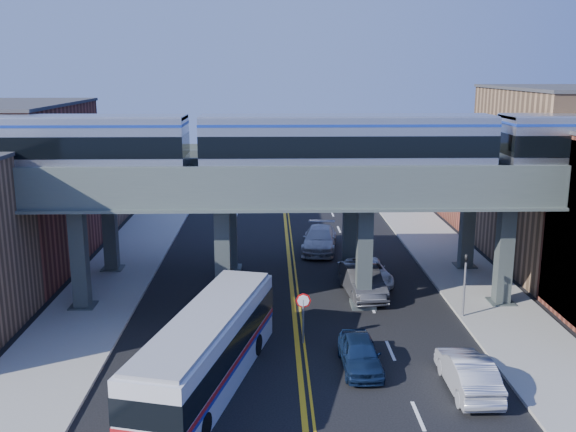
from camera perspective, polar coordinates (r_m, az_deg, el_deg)
name	(u,v)px	position (r m, az deg, el deg)	size (l,w,h in m)	color
ground	(300,371)	(29.89, 1.05, -13.60)	(120.00, 120.00, 0.00)	black
sidewalk_west	(101,295)	(40.36, -16.27, -6.78)	(5.00, 70.00, 0.16)	gray
sidewalk_east	(481,292)	(41.06, 16.76, -6.47)	(5.00, 70.00, 0.16)	gray
building_west_b	(14,189)	(46.72, -23.19, 2.23)	(8.00, 14.00, 11.00)	brown
building_west_c	(74,178)	(59.06, -18.52, 3.19)	(8.00, 10.00, 8.00)	#856245
building_east_b	(560,179)	(47.62, 23.03, 3.04)	(8.00, 14.00, 12.00)	#856245
building_east_c	(494,171)	(59.76, 17.83, 3.83)	(8.00, 10.00, 9.00)	brown
elevated_viaduct_near	(294,197)	(35.40, 0.52, 1.74)	(52.00, 3.60, 7.40)	#384140
elevated_viaduct_far	(290,176)	(42.29, 0.18, 3.60)	(52.00, 3.60, 7.40)	#384140
transit_train	(346,145)	(35.17, 5.20, 6.34)	(48.96, 3.07, 3.58)	black
stop_sign	(303,310)	(31.93, 1.37, -8.35)	(0.76, 0.09, 2.63)	slate
traffic_signal	(465,279)	(36.07, 15.46, -5.38)	(0.15, 0.18, 4.10)	slate
transit_bus	(207,351)	(28.17, -7.18, -11.80)	(5.62, 12.50, 3.14)	silver
car_lane_a	(360,353)	(29.98, 6.43, -12.04)	(1.73, 4.30, 1.46)	#11213F
car_lane_b	(362,281)	(39.01, 6.59, -5.72)	(1.94, 5.56, 1.83)	#343437
car_lane_c	(369,272)	(41.42, 7.20, -4.94)	(2.30, 4.99, 1.39)	silver
car_lane_d	(320,239)	(48.17, 2.82, -2.08)	(2.43, 5.97, 1.73)	#BABABF
car_parked_curb	(468,373)	(28.96, 15.70, -13.26)	(1.70, 4.87, 1.60)	#AAAAAE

